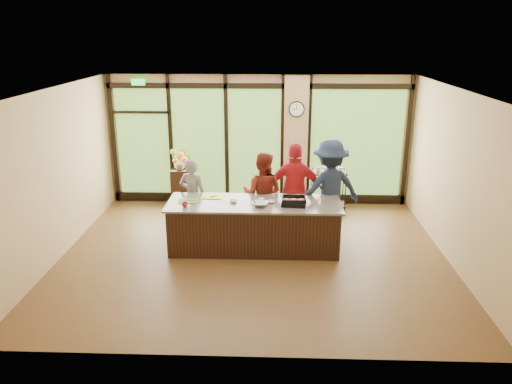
# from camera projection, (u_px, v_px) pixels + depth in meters

# --- Properties ---
(floor) EXTENTS (7.00, 7.00, 0.00)m
(floor) POSITION_uv_depth(u_px,v_px,m) (254.00, 255.00, 9.17)
(floor) COLOR brown
(floor) RESTS_ON ground
(ceiling) EXTENTS (7.00, 7.00, 0.00)m
(ceiling) POSITION_uv_depth(u_px,v_px,m) (253.00, 90.00, 8.24)
(ceiling) COLOR silver
(ceiling) RESTS_ON back_wall
(back_wall) EXTENTS (7.00, 0.00, 7.00)m
(back_wall) POSITION_uv_depth(u_px,v_px,m) (259.00, 140.00, 11.56)
(back_wall) COLOR tan
(back_wall) RESTS_ON floor
(left_wall) EXTENTS (0.00, 6.00, 6.00)m
(left_wall) POSITION_uv_depth(u_px,v_px,m) (56.00, 175.00, 8.83)
(left_wall) COLOR tan
(left_wall) RESTS_ON floor
(right_wall) EXTENTS (0.00, 6.00, 6.00)m
(right_wall) POSITION_uv_depth(u_px,v_px,m) (456.00, 179.00, 8.58)
(right_wall) COLOR tan
(right_wall) RESTS_ON floor
(window_wall) EXTENTS (6.90, 0.12, 3.00)m
(window_wall) POSITION_uv_depth(u_px,v_px,m) (266.00, 145.00, 11.54)
(window_wall) COLOR tan
(window_wall) RESTS_ON floor
(island_base) EXTENTS (3.10, 1.00, 0.88)m
(island_base) POSITION_uv_depth(u_px,v_px,m) (254.00, 227.00, 9.32)
(island_base) COLOR black
(island_base) RESTS_ON floor
(countertop) EXTENTS (3.20, 1.10, 0.04)m
(countertop) POSITION_uv_depth(u_px,v_px,m) (254.00, 203.00, 9.18)
(countertop) COLOR gray
(countertop) RESTS_ON island_base
(wall_clock) EXTENTS (0.36, 0.04, 0.36)m
(wall_clock) POSITION_uv_depth(u_px,v_px,m) (297.00, 109.00, 11.17)
(wall_clock) COLOR black
(wall_clock) RESTS_ON window_wall
(cook_left) EXTENTS (0.64, 0.51, 1.55)m
(cook_left) POSITION_uv_depth(u_px,v_px,m) (193.00, 196.00, 9.98)
(cook_left) COLOR slate
(cook_left) RESTS_ON floor
(cook_midleft) EXTENTS (0.93, 0.79, 1.69)m
(cook_midleft) POSITION_uv_depth(u_px,v_px,m) (262.00, 194.00, 9.87)
(cook_midleft) COLOR maroon
(cook_midleft) RESTS_ON floor
(cook_midright) EXTENTS (1.14, 0.56, 1.87)m
(cook_midright) POSITION_uv_depth(u_px,v_px,m) (295.00, 190.00, 9.80)
(cook_midright) COLOR #B21B23
(cook_midright) RESTS_ON floor
(cook_right) EXTENTS (1.42, 1.06, 1.95)m
(cook_right) POSITION_uv_depth(u_px,v_px,m) (329.00, 189.00, 9.77)
(cook_right) COLOR #1C273E
(cook_right) RESTS_ON floor
(roasting_pan) EXTENTS (0.47, 0.38, 0.08)m
(roasting_pan) POSITION_uv_depth(u_px,v_px,m) (294.00, 203.00, 9.02)
(roasting_pan) COLOR black
(roasting_pan) RESTS_ON countertop
(mixing_bowl) EXTENTS (0.32, 0.32, 0.07)m
(mixing_bowl) POSITION_uv_depth(u_px,v_px,m) (260.00, 204.00, 8.98)
(mixing_bowl) COLOR silver
(mixing_bowl) RESTS_ON countertop
(cutting_board_left) EXTENTS (0.40, 0.32, 0.01)m
(cutting_board_left) POSITION_uv_depth(u_px,v_px,m) (189.00, 201.00, 9.22)
(cutting_board_left) COLOR #3E802E
(cutting_board_left) RESTS_ON countertop
(cutting_board_center) EXTENTS (0.45, 0.36, 0.01)m
(cutting_board_center) POSITION_uv_depth(u_px,v_px,m) (213.00, 196.00, 9.48)
(cutting_board_center) COLOR yellow
(cutting_board_center) RESTS_ON countertop
(cutting_board_right) EXTENTS (0.44, 0.36, 0.01)m
(cutting_board_right) POSITION_uv_depth(u_px,v_px,m) (292.00, 197.00, 9.45)
(cutting_board_right) COLOR yellow
(cutting_board_right) RESTS_ON countertop
(prep_bowl_near) EXTENTS (0.18, 0.18, 0.04)m
(prep_bowl_near) POSITION_uv_depth(u_px,v_px,m) (233.00, 201.00, 9.18)
(prep_bowl_near) COLOR white
(prep_bowl_near) RESTS_ON countertop
(prep_bowl_mid) EXTENTS (0.18, 0.18, 0.04)m
(prep_bowl_mid) POSITION_uv_depth(u_px,v_px,m) (271.00, 202.00, 9.14)
(prep_bowl_mid) COLOR white
(prep_bowl_mid) RESTS_ON countertop
(prep_bowl_far) EXTENTS (0.14, 0.14, 0.03)m
(prep_bowl_far) POSITION_uv_depth(u_px,v_px,m) (261.00, 199.00, 9.29)
(prep_bowl_far) COLOR white
(prep_bowl_far) RESTS_ON countertop
(red_ramekin) EXTENTS (0.11, 0.11, 0.08)m
(red_ramekin) POSITION_uv_depth(u_px,v_px,m) (185.00, 205.00, 8.92)
(red_ramekin) COLOR #AF1127
(red_ramekin) RESTS_ON countertop
(flower_stand) EXTENTS (0.45, 0.45, 0.86)m
(flower_stand) POSITION_uv_depth(u_px,v_px,m) (181.00, 187.00, 11.72)
(flower_stand) COLOR black
(flower_stand) RESTS_ON floor
(flower_vase) EXTENTS (0.34, 0.34, 0.28)m
(flower_vase) POSITION_uv_depth(u_px,v_px,m) (180.00, 163.00, 11.54)
(flower_vase) COLOR #8A6C4B
(flower_vase) RESTS_ON flower_stand
(bar_cart) EXTENTS (0.78, 0.45, 1.06)m
(bar_cart) POSITION_uv_depth(u_px,v_px,m) (328.00, 186.00, 11.11)
(bar_cart) COLOR black
(bar_cart) RESTS_ON floor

